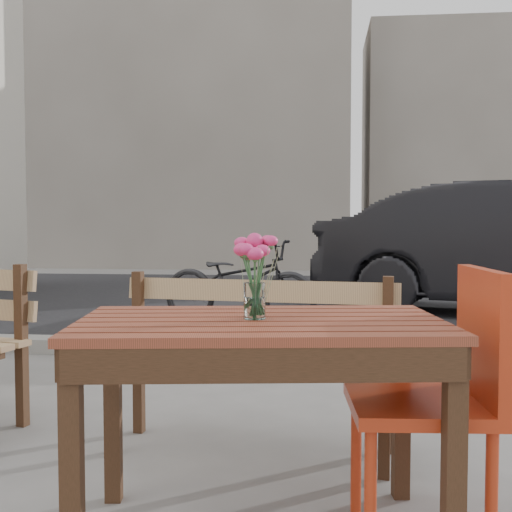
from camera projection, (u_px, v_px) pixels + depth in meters
The scene contains 7 objects.
street at pixel (291, 316), 7.31m from camera, with size 30.00×8.12×0.12m.
backdrop_buildings at pixel (315, 124), 16.38m from camera, with size 15.50×4.00×8.00m.
main_table at pixel (261, 355), 2.21m from camera, with size 1.33×0.88×0.77m.
main_bench at pixel (254, 341), 3.11m from camera, with size 1.44×0.60×0.87m.
red_chair at pixel (445, 385), 2.18m from camera, with size 0.49×0.49×0.94m.
main_vase at pixel (255, 266), 2.19m from camera, with size 0.16×0.16×0.29m.
bicycle at pixel (239, 282), 6.88m from camera, with size 0.61×1.74×0.92m, color black.
Camera 1 is at (0.32, -2.21, 1.10)m, focal length 45.00 mm.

